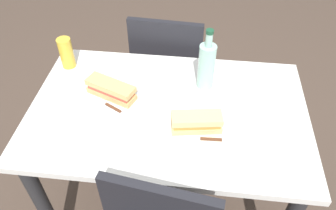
# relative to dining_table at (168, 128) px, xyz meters

# --- Properties ---
(ground_plane) EXTENTS (8.00, 8.00, 0.00)m
(ground_plane) POSITION_rel_dining_table_xyz_m (0.00, 0.00, -0.61)
(ground_plane) COLOR #47382D
(dining_table) EXTENTS (1.14, 0.72, 0.73)m
(dining_table) POSITION_rel_dining_table_xyz_m (0.00, 0.00, 0.00)
(dining_table) COLOR silver
(dining_table) RESTS_ON ground
(chair_near) EXTENTS (0.43, 0.43, 0.87)m
(chair_near) POSITION_rel_dining_table_xyz_m (0.06, -0.56, -0.11)
(chair_near) COLOR black
(chair_near) RESTS_ON ground
(plate_near) EXTENTS (0.24, 0.24, 0.01)m
(plate_near) POSITION_rel_dining_table_xyz_m (-0.12, 0.11, 0.13)
(plate_near) COLOR silver
(plate_near) RESTS_ON dining_table
(baguette_sandwich_near) EXTENTS (0.20, 0.10, 0.07)m
(baguette_sandwich_near) POSITION_rel_dining_table_xyz_m (-0.12, 0.11, 0.17)
(baguette_sandwich_near) COLOR #DBB77A
(baguette_sandwich_near) RESTS_ON plate_near
(knife_near) EXTENTS (0.18, 0.02, 0.01)m
(knife_near) POSITION_rel_dining_table_xyz_m (-0.14, 0.16, 0.14)
(knife_near) COLOR silver
(knife_near) RESTS_ON plate_near
(plate_far) EXTENTS (0.24, 0.24, 0.01)m
(plate_far) POSITION_rel_dining_table_xyz_m (0.24, -0.03, 0.13)
(plate_far) COLOR white
(plate_far) RESTS_ON dining_table
(baguette_sandwich_far) EXTENTS (0.22, 0.14, 0.07)m
(baguette_sandwich_far) POSITION_rel_dining_table_xyz_m (0.24, -0.03, 0.17)
(baguette_sandwich_far) COLOR tan
(baguette_sandwich_far) RESTS_ON plate_far
(knife_far) EXTENTS (0.16, 0.10, 0.01)m
(knife_far) POSITION_rel_dining_table_xyz_m (0.25, 0.02, 0.14)
(knife_far) COLOR silver
(knife_far) RESTS_ON plate_far
(water_bottle) EXTENTS (0.07, 0.07, 0.28)m
(water_bottle) POSITION_rel_dining_table_xyz_m (-0.14, -0.16, 0.23)
(water_bottle) COLOR #99C6B7
(water_bottle) RESTS_ON dining_table
(beer_glass) EXTENTS (0.06, 0.06, 0.15)m
(beer_glass) POSITION_rel_dining_table_xyz_m (0.50, -0.23, 0.19)
(beer_glass) COLOR gold
(beer_glass) RESTS_ON dining_table
(paper_napkin) EXTENTS (0.18, 0.18, 0.00)m
(paper_napkin) POSITION_rel_dining_table_xyz_m (-0.32, -0.16, 0.12)
(paper_napkin) COLOR white
(paper_napkin) RESTS_ON dining_table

